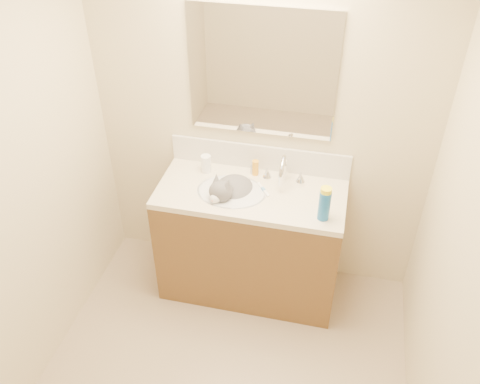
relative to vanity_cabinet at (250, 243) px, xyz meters
The scene contains 16 objects.
room_shell 1.45m from the vanity_cabinet, 90.00° to the right, with size 2.24×2.54×2.52m.
vanity_cabinet is the anchor object (origin of this frame).
counter_slab 0.43m from the vanity_cabinet, ahead, with size 1.20×0.55×0.04m, color beige.
basin 0.40m from the vanity_cabinet, 165.96° to the right, with size 0.45×0.36×0.14m, color silver.
faucet 0.58m from the vanity_cabinet, 37.29° to the left, with size 0.28×0.20×0.21m.
cat 0.44m from the vanity_cabinet, behind, with size 0.37×0.42×0.31m.
backsplash 0.60m from the vanity_cabinet, 90.00° to the left, with size 1.20×0.02×0.18m, color silver.
mirror 1.16m from the vanity_cabinet, 90.00° to the left, with size 0.90×0.02×0.80m, color white.
pill_bottle 0.63m from the vanity_cabinet, 155.77° to the left, with size 0.07×0.07×0.12m, color white.
pill_label 0.62m from the vanity_cabinet, 155.77° to the left, with size 0.05×0.05×0.04m, color #FF5F2A.
silver_jar 0.52m from the vanity_cabinet, 97.19° to the left, with size 0.05×0.05×0.05m, color #B7B7BC.
amber_bottle 0.54m from the vanity_cabinet, 93.40° to the left, with size 0.04×0.04×0.11m, color orange.
toothbrush 0.46m from the vanity_cabinet, 20.17° to the left, with size 0.02×0.15×0.01m, color white.
toothbrush_head 0.47m from the vanity_cabinet, 20.17° to the left, with size 0.02×0.03×0.02m, color #65A0D6.
spray_can 0.74m from the vanity_cabinet, 19.23° to the right, with size 0.07×0.07×0.19m, color #195FAF.
spray_cap 0.82m from the vanity_cabinet, 19.23° to the right, with size 0.07×0.07×0.04m, color yellow.
Camera 1 is at (0.51, -1.55, 2.79)m, focal length 38.00 mm.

